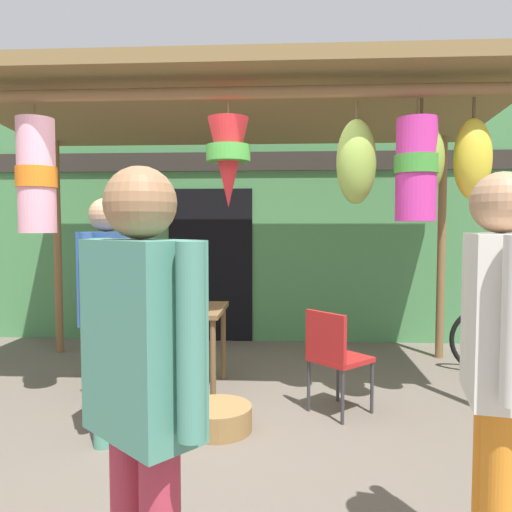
{
  "coord_description": "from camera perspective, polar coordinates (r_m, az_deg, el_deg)",
  "views": [
    {
      "loc": [
        0.67,
        -3.88,
        1.51
      ],
      "look_at": [
        0.37,
        1.12,
        1.21
      ],
      "focal_mm": 34.86,
      "sensor_mm": 36.0,
      "label": 1
    }
  ],
  "objects": [
    {
      "name": "folding_chair",
      "position": [
        4.09,
        8.96,
        -10.9
      ],
      "size": [
        0.57,
        0.57,
        0.84
      ],
      "color": "#AD1E1E",
      "rests_on": "ground_plane"
    },
    {
      "name": "vendor_in_orange",
      "position": [
        2.15,
        25.99,
        -10.17
      ],
      "size": [
        0.3,
        0.58,
        1.72
      ],
      "color": "orange",
      "rests_on": "ground_plane"
    },
    {
      "name": "passerby_at_right",
      "position": [
        3.6,
        -16.69,
        -4.7
      ],
      "size": [
        0.28,
        0.59,
        1.71
      ],
      "color": "#4C8E7A",
      "rests_on": "ground_plane"
    },
    {
      "name": "shop_facade",
      "position": [
        6.63,
        -2.36,
        6.72
      ],
      "size": [
        12.29,
        0.29,
        3.79
      ],
      "color": "#47844C",
      "rests_on": "ground_plane"
    },
    {
      "name": "display_table",
      "position": [
        4.67,
        -10.81,
        -6.81
      ],
      "size": [
        1.15,
        0.8,
        0.77
      ],
      "color": "brown",
      "rests_on": "ground_plane"
    },
    {
      "name": "shopper_by_bananas",
      "position": [
        1.68,
        -12.87,
        -14.07
      ],
      "size": [
        0.47,
        0.43,
        1.7
      ],
      "color": "#B23347",
      "rests_on": "ground_plane"
    },
    {
      "name": "market_stall_canopy",
      "position": [
        4.73,
        -1.18,
        14.92
      ],
      "size": [
        4.99,
        2.39,
        2.81
      ],
      "color": "brown",
      "rests_on": "ground_plane"
    },
    {
      "name": "flower_heap_on_table",
      "position": [
        4.69,
        -10.43,
        -4.82
      ],
      "size": [
        0.81,
        0.57,
        0.15
      ],
      "color": "#D13399",
      "rests_on": "display_table"
    },
    {
      "name": "ground_plane",
      "position": [
        4.22,
        -6.18,
        -17.6
      ],
      "size": [
        30.0,
        30.0,
        0.0
      ],
      "primitive_type": "plane",
      "color": "#60564C"
    },
    {
      "name": "wicker_basket_by_table",
      "position": [
        3.88,
        -4.48,
        -18.04
      ],
      "size": [
        0.52,
        0.52,
        0.18
      ],
      "primitive_type": "cylinder",
      "color": "olive",
      "rests_on": "ground_plane"
    }
  ]
}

